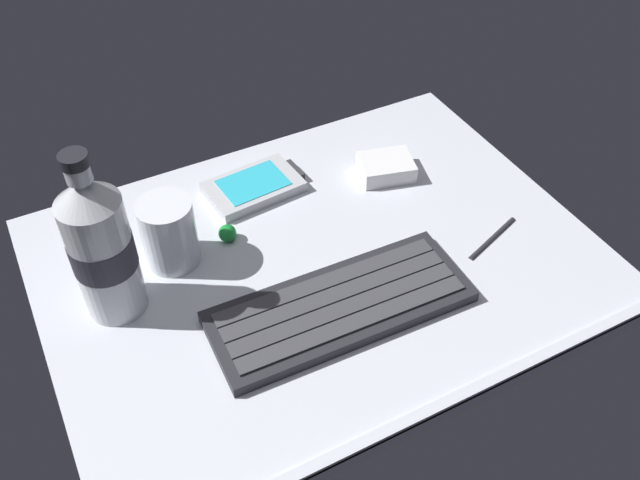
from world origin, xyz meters
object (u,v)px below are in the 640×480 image
at_px(juice_cup, 169,235).
at_px(charger_block, 386,167).
at_px(trackball_mouse, 227,233).
at_px(water_bottle, 101,247).
at_px(keyboard, 340,306).
at_px(stylus_pen, 493,237).
at_px(handheld_device, 254,186).

relative_size(juice_cup, charger_block, 1.21).
distance_m(juice_cup, trackball_mouse, 0.07).
height_order(water_bottle, trackball_mouse, water_bottle).
bearing_deg(keyboard, trackball_mouse, 112.56).
relative_size(trackball_mouse, stylus_pen, 0.23).
bearing_deg(charger_block, water_bottle, -171.32).
xyz_separation_m(keyboard, stylus_pen, (0.22, 0.01, -0.00)).
bearing_deg(charger_block, handheld_device, 163.47).
bearing_deg(trackball_mouse, handheld_device, 46.64).
distance_m(keyboard, charger_block, 0.25).
distance_m(water_bottle, trackball_mouse, 0.17).
xyz_separation_m(keyboard, juice_cup, (-0.14, 0.16, 0.03)).
height_order(water_bottle, stylus_pen, water_bottle).
xyz_separation_m(keyboard, charger_block, (0.17, 0.18, 0.00)).
bearing_deg(handheld_device, keyboard, -89.72).
bearing_deg(trackball_mouse, keyboard, -67.44).
distance_m(keyboard, stylus_pen, 0.22).
distance_m(keyboard, juice_cup, 0.21).
distance_m(handheld_device, stylus_pen, 0.31).
bearing_deg(trackball_mouse, juice_cup, -179.76).
height_order(juice_cup, water_bottle, water_bottle).
bearing_deg(trackball_mouse, water_bottle, -165.06).
xyz_separation_m(handheld_device, charger_block, (0.17, -0.05, 0.00)).
distance_m(handheld_device, charger_block, 0.18).
relative_size(water_bottle, charger_block, 2.97).
bearing_deg(handheld_device, water_bottle, -152.87).
bearing_deg(trackball_mouse, stylus_pen, -27.31).
relative_size(keyboard, water_bottle, 1.41).
bearing_deg(water_bottle, handheld_device, 27.13).
bearing_deg(water_bottle, trackball_mouse, 14.94).
xyz_separation_m(trackball_mouse, stylus_pen, (0.29, -0.15, -0.01)).
height_order(water_bottle, charger_block, water_bottle).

